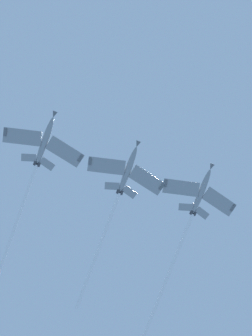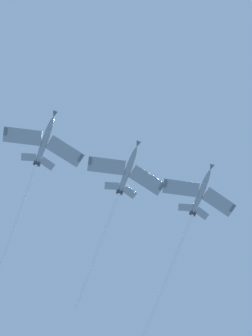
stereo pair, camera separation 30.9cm
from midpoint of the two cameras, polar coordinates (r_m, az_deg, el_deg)
The scene contains 3 objects.
jet_inner_left at distance 129.36m, azimuth 6.81°, elevation -7.04°, with size 47.40×19.76×18.38m.
jet_centre at distance 124.10m, azimuth -0.96°, elevation -3.57°, with size 41.60×19.80×16.27m.
jet_inner_right at distance 122.95m, azimuth -10.04°, elevation 0.12°, with size 41.18×19.82×16.22m.
Camera 1 is at (45.35, -13.18, 1.83)m, focal length 54.17 mm.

